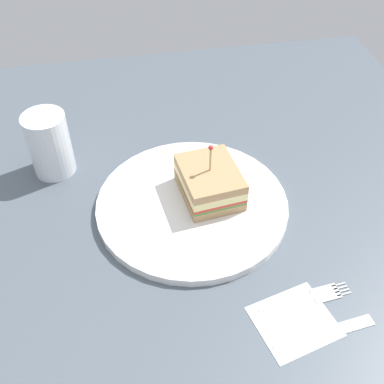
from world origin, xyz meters
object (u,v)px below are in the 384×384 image
(drink_glass, at_px, (50,146))
(napkin, at_px, (294,321))
(plate, at_px, (192,205))
(fork, at_px, (315,296))
(knife, at_px, (330,331))
(sandwich_half_center, at_px, (210,182))

(drink_glass, relative_size, napkin, 1.13)
(plate, height_order, fork, plate)
(knife, bearing_deg, plate, 27.91)
(napkin, bearing_deg, sandwich_half_center, 14.51)
(drink_glass, distance_m, knife, 0.49)
(fork, bearing_deg, drink_glass, 46.41)
(sandwich_half_center, relative_size, drink_glass, 1.05)
(drink_glass, bearing_deg, plate, -122.15)
(plate, height_order, knife, plate)
(knife, bearing_deg, napkin, 60.25)
(plate, xyz_separation_m, drink_glass, (0.13, 0.20, 0.04))
(plate, height_order, napkin, plate)
(drink_glass, distance_m, napkin, 0.45)
(sandwich_half_center, xyz_separation_m, knife, (-0.24, -0.09, -0.04))
(plate, relative_size, sandwich_half_center, 2.61)
(napkin, relative_size, knife, 0.71)
(drink_glass, relative_size, fork, 0.84)
(sandwich_half_center, distance_m, drink_glass, 0.26)
(napkin, bearing_deg, plate, 22.18)
(napkin, bearing_deg, drink_glass, 40.44)
(fork, bearing_deg, sandwich_half_center, 26.01)
(sandwich_half_center, relative_size, fork, 0.88)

